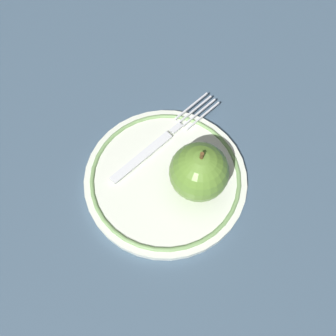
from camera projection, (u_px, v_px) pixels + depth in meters
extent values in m
plane|color=#3D5368|center=(166.00, 180.00, 0.52)|extent=(2.00, 2.00, 0.00)
cylinder|color=silver|center=(168.00, 177.00, 0.51)|extent=(0.22, 0.22, 0.01)
torus|color=#77A05F|center=(168.00, 176.00, 0.51)|extent=(0.21, 0.21, 0.01)
sphere|color=olive|center=(199.00, 172.00, 0.47)|extent=(0.08, 0.08, 0.08)
cylinder|color=brown|center=(202.00, 156.00, 0.43)|extent=(0.00, 0.00, 0.01)
cube|color=silver|center=(144.00, 155.00, 0.52)|extent=(0.02, 0.11, 0.00)
cube|color=silver|center=(176.00, 128.00, 0.54)|extent=(0.01, 0.02, 0.00)
cube|color=silver|center=(203.00, 116.00, 0.55)|extent=(0.01, 0.07, 0.00)
cube|color=silver|center=(199.00, 112.00, 0.55)|extent=(0.01, 0.07, 0.00)
cube|color=silver|center=(195.00, 109.00, 0.55)|extent=(0.01, 0.07, 0.00)
cube|color=silver|center=(191.00, 106.00, 0.56)|extent=(0.01, 0.07, 0.00)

